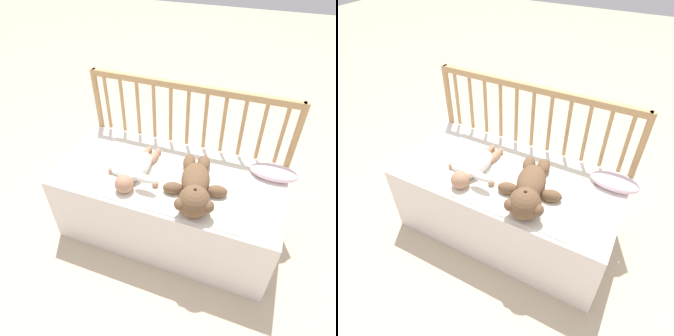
# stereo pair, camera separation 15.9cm
# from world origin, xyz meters

# --- Properties ---
(ground_plane) EXTENTS (12.00, 12.00, 0.00)m
(ground_plane) POSITION_xyz_m (0.00, 0.00, 0.00)
(ground_plane) COLOR #C6B293
(crib_mattress) EXTENTS (1.24, 0.59, 0.45)m
(crib_mattress) POSITION_xyz_m (0.00, 0.00, 0.23)
(crib_mattress) COLOR white
(crib_mattress) RESTS_ON ground_plane
(crib_rail) EXTENTS (1.24, 0.04, 0.84)m
(crib_rail) POSITION_xyz_m (-0.00, 0.32, 0.60)
(crib_rail) COLOR tan
(crib_rail) RESTS_ON ground_plane
(blanket) EXTENTS (0.88, 0.52, 0.01)m
(blanket) POSITION_xyz_m (0.01, -0.02, 0.45)
(blanket) COLOR silver
(blanket) RESTS_ON crib_mattress
(teddy_bear) EXTENTS (0.33, 0.47, 0.16)m
(teddy_bear) POSITION_xyz_m (0.18, -0.10, 0.51)
(teddy_bear) COLOR brown
(teddy_bear) RESTS_ON crib_mattress
(baby) EXTENTS (0.31, 0.41, 0.10)m
(baby) POSITION_xyz_m (-0.16, -0.06, 0.49)
(baby) COLOR white
(baby) RESTS_ON crib_mattress
(small_pillow) EXTENTS (0.25, 0.13, 0.06)m
(small_pillow) POSITION_xyz_m (0.53, 0.18, 0.48)
(small_pillow) COLOR silver
(small_pillow) RESTS_ON crib_mattress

